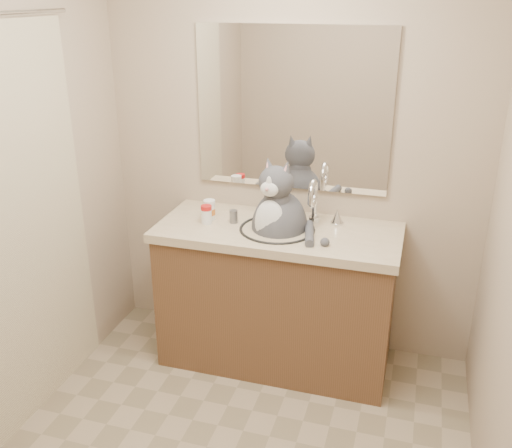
{
  "coord_description": "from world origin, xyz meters",
  "views": [
    {
      "loc": [
        0.71,
        -1.84,
        2.06
      ],
      "look_at": [
        -0.03,
        0.65,
        0.99
      ],
      "focal_mm": 40.0,
      "sensor_mm": 36.0,
      "label": 1
    }
  ],
  "objects_px": {
    "cat": "(279,222)",
    "pill_bottle_orange": "(210,210)",
    "pill_bottle_redcap": "(206,214)",
    "grey_canister": "(234,217)"
  },
  "relations": [
    {
      "from": "pill_bottle_orange",
      "to": "grey_canister",
      "type": "height_order",
      "value": "pill_bottle_orange"
    },
    {
      "from": "cat",
      "to": "pill_bottle_redcap",
      "type": "bearing_deg",
      "value": -160.09
    },
    {
      "from": "cat",
      "to": "pill_bottle_redcap",
      "type": "relative_size",
      "value": 5.82
    },
    {
      "from": "cat",
      "to": "pill_bottle_orange",
      "type": "xyz_separation_m",
      "value": [
        -0.41,
        0.02,
        0.02
      ]
    },
    {
      "from": "pill_bottle_orange",
      "to": "grey_canister",
      "type": "distance_m",
      "value": 0.15
    },
    {
      "from": "cat",
      "to": "grey_canister",
      "type": "distance_m",
      "value": 0.26
    },
    {
      "from": "cat",
      "to": "pill_bottle_redcap",
      "type": "xyz_separation_m",
      "value": [
        -0.4,
        -0.05,
        0.02
      ]
    },
    {
      "from": "cat",
      "to": "pill_bottle_orange",
      "type": "distance_m",
      "value": 0.41
    },
    {
      "from": "grey_canister",
      "to": "cat",
      "type": "bearing_deg",
      "value": -1.03
    },
    {
      "from": "pill_bottle_redcap",
      "to": "pill_bottle_orange",
      "type": "relative_size",
      "value": 0.93
    }
  ]
}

